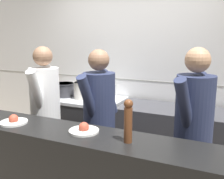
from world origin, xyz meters
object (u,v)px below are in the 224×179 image
pepper_mill (128,120)px  chef_line (193,130)px  sauce_pot (82,90)px  braising_pot (106,92)px  plated_dish_dessert (84,130)px  chef_sous (99,119)px  chef_head_cook (46,110)px  stock_pot (64,89)px  oven_range (85,127)px  plated_dish_appetiser (14,121)px

pepper_mill → chef_line: (0.38, 0.67, -0.24)m
sauce_pot → braising_pot: 0.36m
plated_dish_dessert → chef_sous: size_ratio=0.15×
sauce_pot → chef_head_cook: size_ratio=0.15×
plated_dish_dessert → chef_sous: bearing=106.2°
plated_dish_dessert → stock_pot: bearing=129.9°
oven_range → chef_sous: (0.67, -0.84, 0.47)m
stock_pot → chef_sous: 1.30m
plated_dish_appetiser → plated_dish_dessert: bearing=6.3°
plated_dish_appetiser → chef_line: size_ratio=0.14×
stock_pot → sauce_pot: 0.32m
chef_sous → stock_pot: bearing=145.2°
stock_pot → pepper_mill: bearing=-42.6°
plated_dish_appetiser → plated_dish_dessert: size_ratio=0.99×
plated_dish_appetiser → plated_dish_dessert: same height
plated_dish_appetiser → chef_line: bearing=25.6°
sauce_pot → chef_line: 1.83m
stock_pot → chef_head_cook: 0.87m
plated_dish_dessert → chef_head_cook: size_ratio=0.15×
sauce_pot → pepper_mill: 1.94m
sauce_pot → chef_line: chef_line is taller
pepper_mill → braising_pot: bearing=121.2°
stock_pot → sauce_pot: (0.32, -0.02, 0.02)m
braising_pot → pepper_mill: size_ratio=0.84×
chef_line → pepper_mill: bearing=-103.6°
oven_range → chef_sous: chef_sous is taller
braising_pot → chef_line: 1.56m
chef_head_cook → chef_line: 1.66m
plated_dish_dessert → chef_head_cook: bearing=145.6°
stock_pot → plated_dish_dessert: (1.19, -1.42, 0.03)m
oven_range → braising_pot: size_ratio=4.03×
plated_dish_dessert → oven_range: bearing=120.5°
plated_dish_dessert → pepper_mill: (0.40, -0.04, 0.15)m
chef_sous → plated_dish_dessert: bearing=-69.9°
sauce_pot → plated_dish_appetiser: size_ratio=1.00×
plated_dish_appetiser → stock_pot: bearing=108.6°
braising_pot → chef_sous: bearing=-68.4°
braising_pot → chef_sous: 0.94m
chef_sous → chef_line: bearing=4.8°
plated_dish_appetiser → chef_line: 1.63m
stock_pot → chef_line: size_ratio=0.18×
chef_head_cook → chef_sous: 0.71m
chef_head_cook → chef_line: (1.66, 0.02, 0.01)m
stock_pot → plated_dish_appetiser: (0.50, -1.50, 0.03)m
chef_head_cook → chef_sous: chef_head_cook is taller
pepper_mill → chef_head_cook: 1.46m
braising_pot → plated_dish_dessert: bearing=-70.6°
plated_dish_appetiser → chef_sous: chef_sous is taller
plated_dish_dessert → chef_line: chef_line is taller
chef_sous → chef_line: size_ratio=0.98×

